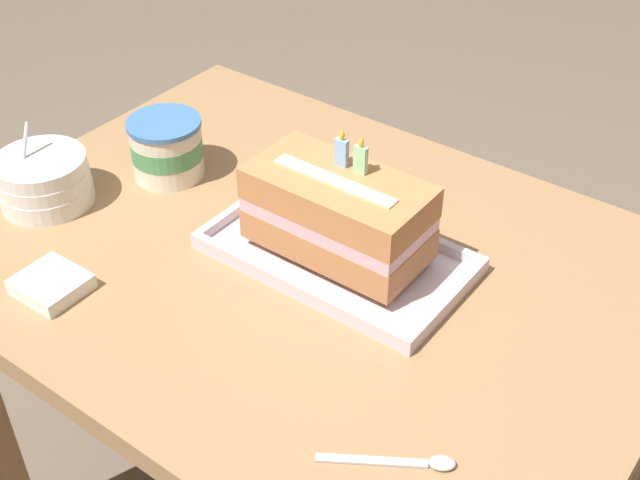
# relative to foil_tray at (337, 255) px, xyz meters

# --- Properties ---
(dining_table) EXTENTS (1.01, 0.75, 0.71)m
(dining_table) POSITION_rel_foil_tray_xyz_m (-0.04, -0.02, -0.12)
(dining_table) COLOR #9E754C
(dining_table) RESTS_ON ground_plane
(foil_tray) EXTENTS (0.36, 0.20, 0.02)m
(foil_tray) POSITION_rel_foil_tray_xyz_m (0.00, 0.00, 0.00)
(foil_tray) COLOR silver
(foil_tray) RESTS_ON dining_table
(birthday_cake) EXTENTS (0.24, 0.12, 0.16)m
(birthday_cake) POSITION_rel_foil_tray_xyz_m (-0.00, 0.00, 0.07)
(birthday_cake) COLOR #C17C4B
(birthday_cake) RESTS_ON foil_tray
(bowl_stack) EXTENTS (0.14, 0.14, 0.12)m
(bowl_stack) POSITION_rel_foil_tray_xyz_m (-0.44, -0.15, 0.03)
(bowl_stack) COLOR white
(bowl_stack) RESTS_ON dining_table
(ice_cream_tub) EXTENTS (0.12, 0.12, 0.10)m
(ice_cream_tub) POSITION_rel_foil_tray_xyz_m (-0.34, 0.02, 0.04)
(ice_cream_tub) COLOR silver
(ice_cream_tub) RESTS_ON dining_table
(serving_spoon_near_tray) EXTENTS (0.13, 0.09, 0.01)m
(serving_spoon_near_tray) POSITION_rel_foil_tray_xyz_m (0.27, -0.23, -0.00)
(serving_spoon_near_tray) COLOR silver
(serving_spoon_near_tray) RESTS_ON dining_table
(napkin_pile) EXTENTS (0.09, 0.08, 0.02)m
(napkin_pile) POSITION_rel_foil_tray_xyz_m (-0.27, -0.28, 0.00)
(napkin_pile) COLOR white
(napkin_pile) RESTS_ON dining_table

